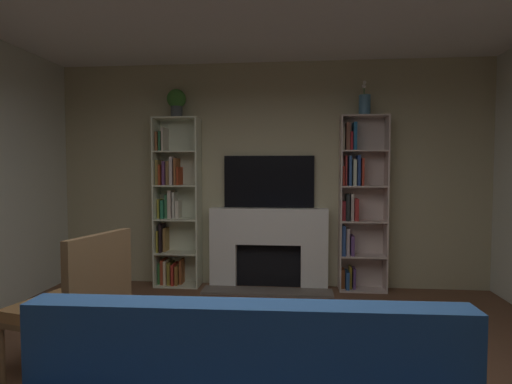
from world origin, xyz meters
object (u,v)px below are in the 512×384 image
(tv, at_px, (269,182))
(bookshelf_right, at_px, (357,203))
(fireplace, at_px, (268,246))
(bookshelf_left, at_px, (174,207))
(vase_with_flowers, at_px, (365,104))
(armchair, at_px, (77,301))
(potted_plant, at_px, (176,101))

(tv, height_order, bookshelf_right, bookshelf_right)
(fireplace, relative_size, bookshelf_right, 0.74)
(fireplace, xyz_separation_m, bookshelf_left, (-1.21, -0.00, 0.48))
(fireplace, bearing_deg, vase_with_flowers, -2.00)
(armchair, bearing_deg, fireplace, 62.53)
(bookshelf_left, distance_m, armchair, 2.40)
(armchair, bearing_deg, vase_with_flowers, 44.19)
(tv, xyz_separation_m, bookshelf_right, (1.09, -0.07, -0.26))
(vase_with_flowers, bearing_deg, armchair, -135.81)
(fireplace, bearing_deg, potted_plant, -177.99)
(vase_with_flowers, bearing_deg, bookshelf_left, 179.09)
(potted_plant, bearing_deg, fireplace, 2.01)
(tv, height_order, armchair, tv)
(bookshelf_left, xyz_separation_m, bookshelf_right, (2.30, 0.01, 0.07))
(fireplace, relative_size, tv, 1.39)
(armchair, bearing_deg, bookshelf_right, 45.60)
(fireplace, xyz_separation_m, armchair, (-1.22, -2.35, 0.01))
(potted_plant, bearing_deg, bookshelf_right, 1.29)
(bookshelf_right, xyz_separation_m, potted_plant, (-2.25, -0.05, 1.26))
(vase_with_flowers, height_order, armchair, vase_with_flowers)
(fireplace, relative_size, vase_with_flowers, 3.80)
(tv, xyz_separation_m, armchair, (-1.22, -2.43, -0.80))
(bookshelf_right, bearing_deg, fireplace, -179.48)
(bookshelf_right, bearing_deg, bookshelf_left, -179.69)
(bookshelf_left, bearing_deg, potted_plant, -33.54)
(bookshelf_left, relative_size, vase_with_flowers, 5.15)
(vase_with_flowers, bearing_deg, potted_plant, -179.99)
(bookshelf_left, bearing_deg, armchair, -90.26)
(fireplace, height_order, tv, tv)
(fireplace, relative_size, bookshelf_left, 0.74)
(armchair, bearing_deg, potted_plant, 88.31)
(potted_plant, distance_m, vase_with_flowers, 2.31)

